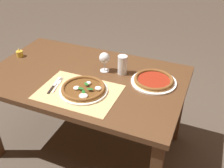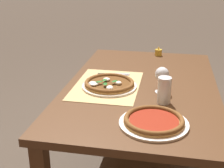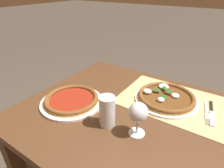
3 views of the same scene
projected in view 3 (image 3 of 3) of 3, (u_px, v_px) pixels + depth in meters
The scene contains 8 objects.
dining_table at pixel (167, 142), 0.88m from camera, with size 1.48×0.91×0.74m.
paper_placemat at pixel (172, 101), 1.02m from camera, with size 0.54×0.39×0.00m, color tan.
pizza_near at pixel (166, 97), 1.01m from camera, with size 0.33×0.33×0.05m.
pizza_far at pixel (72, 100), 0.99m from camera, with size 0.33×0.33×0.04m.
wine_glass at pixel (138, 114), 0.75m from camera, with size 0.08×0.08×0.16m.
pint_glass at pixel (107, 112), 0.82m from camera, with size 0.07×0.07×0.15m.
fork at pixel (207, 112), 0.92m from camera, with size 0.06×0.20×0.00m.
knife at pixel (212, 113), 0.92m from camera, with size 0.05×0.21×0.01m.
Camera 3 is at (-0.14, 0.68, 1.31)m, focal length 30.00 mm.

